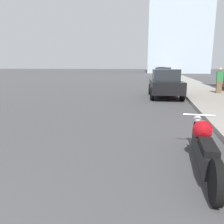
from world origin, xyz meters
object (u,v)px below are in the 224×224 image
at_px(parked_car_black, 165,83).
at_px(parked_car_yellow, 161,71).
at_px(parked_car_white, 163,76).
at_px(parked_car_blue, 161,73).
at_px(motorcycle, 204,147).
at_px(pedestrian, 220,80).
at_px(parked_car_red, 161,71).

distance_m(parked_car_black, parked_car_yellow, 44.98).
relative_size(parked_car_white, parked_car_yellow, 0.97).
height_order(parked_car_blue, parked_car_yellow, parked_car_yellow).
relative_size(motorcycle, parked_car_yellow, 0.66).
height_order(motorcycle, parked_car_white, parked_car_white).
relative_size(parked_car_black, parked_car_white, 1.05).
bearing_deg(parked_car_yellow, pedestrian, -87.50).
height_order(motorcycle, parked_car_red, parked_car_red).
height_order(parked_car_black, pedestrian, pedestrian).
bearing_deg(parked_car_white, parked_car_yellow, 92.43).
distance_m(parked_car_blue, parked_car_yellow, 23.65).
relative_size(parked_car_black, pedestrian, 2.63).
distance_m(motorcycle, pedestrian, 11.03).
bearing_deg(parked_car_blue, parked_car_yellow, 89.26).
bearing_deg(motorcycle, parked_car_white, 93.32).
bearing_deg(parked_car_black, parked_car_yellow, 85.40).
bearing_deg(motorcycle, parked_car_black, 95.02).
bearing_deg(parked_car_black, parked_car_blue, 85.75).
distance_m(parked_car_blue, pedestrian, 20.17).
bearing_deg(pedestrian, parked_car_white, 108.00).
xyz_separation_m(parked_car_blue, parked_car_yellow, (0.13, 23.65, 0.04)).
height_order(parked_car_blue, parked_car_red, parked_car_red).
xyz_separation_m(parked_car_black, pedestrian, (3.26, 1.44, 0.13)).
distance_m(parked_car_black, parked_car_blue, 21.33).
relative_size(motorcycle, pedestrian, 1.69).
bearing_deg(parked_car_red, parked_car_white, -89.06).
xyz_separation_m(motorcycle, parked_car_blue, (-0.58, 30.54, 0.41)).
relative_size(parked_car_black, parked_car_blue, 0.97).
height_order(motorcycle, parked_car_blue, parked_car_blue).
distance_m(motorcycle, parked_car_red, 43.44).
xyz_separation_m(parked_car_blue, pedestrian, (3.39, -19.89, 0.14)).
relative_size(motorcycle, parked_car_black, 0.64).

